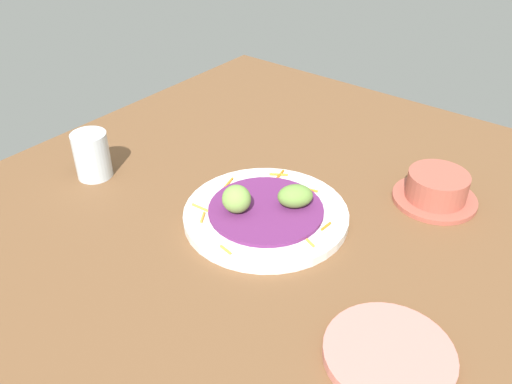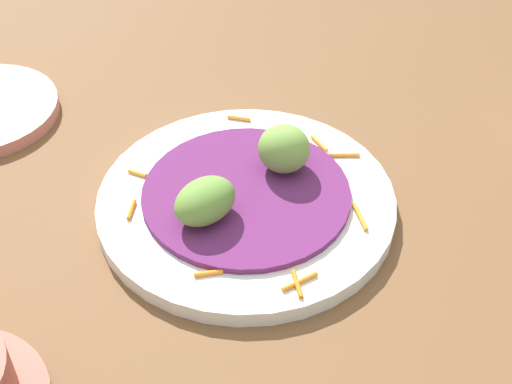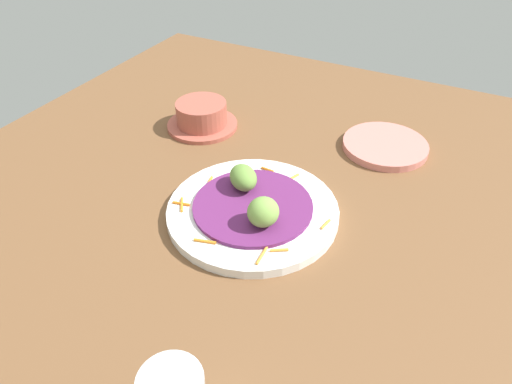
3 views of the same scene
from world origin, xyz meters
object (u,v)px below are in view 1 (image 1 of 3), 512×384
(water_glass, at_px, (92,155))
(terracotta_bowl, at_px, (436,189))
(main_plate, at_px, (266,215))
(guac_scoop_center, at_px, (237,199))
(side_plate_small, at_px, (389,355))
(guac_scoop_left, at_px, (295,196))

(water_glass, bearing_deg, terracotta_bowl, 30.22)
(main_plate, relative_size, terracotta_bowl, 1.89)
(main_plate, bearing_deg, guac_scoop_center, -133.72)
(guac_scoop_center, xyz_separation_m, side_plate_small, (0.31, -0.10, -0.04))
(guac_scoop_center, bearing_deg, water_glass, -169.97)
(side_plate_small, xyz_separation_m, water_glass, (-0.59, 0.04, 0.03))
(side_plate_small, relative_size, water_glass, 1.85)
(terracotta_bowl, bearing_deg, water_glass, -149.78)
(main_plate, height_order, terracotta_bowl, terracotta_bowl)
(main_plate, distance_m, water_glass, 0.33)
(guac_scoop_center, distance_m, side_plate_small, 0.32)
(main_plate, bearing_deg, water_glass, -165.22)
(main_plate, distance_m, terracotta_bowl, 0.28)
(terracotta_bowl, bearing_deg, main_plate, -131.91)
(guac_scoop_center, height_order, water_glass, water_glass)
(guac_scoop_left, relative_size, side_plate_small, 0.36)
(guac_scoop_center, bearing_deg, main_plate, 46.28)
(guac_scoop_center, height_order, side_plate_small, guac_scoop_center)
(main_plate, bearing_deg, guac_scoop_left, 46.28)
(side_plate_small, height_order, water_glass, water_glass)
(terracotta_bowl, xyz_separation_m, water_glass, (-0.51, -0.29, 0.02))
(guac_scoop_left, distance_m, guac_scoop_center, 0.09)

